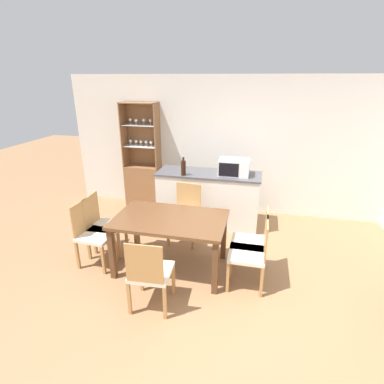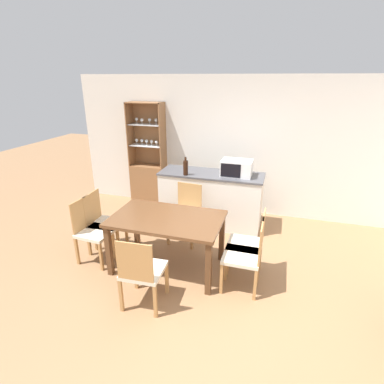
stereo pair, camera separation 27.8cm
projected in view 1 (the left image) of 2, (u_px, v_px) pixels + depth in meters
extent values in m
plane|color=#936B47|center=(220.00, 295.00, 3.67)|extent=(18.00, 18.00, 0.00)
cube|color=silver|center=(243.00, 147.00, 5.60)|extent=(6.80, 0.06, 2.55)
cube|color=silver|center=(208.00, 199.00, 5.34)|extent=(1.76, 0.60, 0.92)
cube|color=#4C4C51|center=(209.00, 174.00, 5.16)|extent=(1.79, 0.63, 0.03)
cube|color=brown|center=(144.00, 185.00, 6.15)|extent=(0.70, 0.33, 0.83)
cube|color=brown|center=(144.00, 134.00, 5.92)|extent=(0.70, 0.02, 1.23)
cube|color=brown|center=(124.00, 135.00, 5.85)|extent=(0.02, 0.33, 1.23)
cube|color=brown|center=(157.00, 136.00, 5.70)|extent=(0.02, 0.33, 1.23)
cube|color=brown|center=(139.00, 103.00, 5.56)|extent=(0.70, 0.33, 0.02)
cube|color=white|center=(141.00, 146.00, 5.85)|extent=(0.66, 0.28, 0.01)
cube|color=white|center=(140.00, 125.00, 5.70)|extent=(0.66, 0.28, 0.01)
cylinder|color=white|center=(131.00, 145.00, 5.90)|extent=(0.04, 0.04, 0.01)
cylinder|color=white|center=(131.00, 144.00, 5.89)|extent=(0.01, 0.01, 0.06)
sphere|color=white|center=(130.00, 141.00, 5.87)|extent=(0.06, 0.06, 0.06)
cylinder|color=white|center=(131.00, 124.00, 5.78)|extent=(0.04, 0.04, 0.01)
cylinder|color=white|center=(130.00, 122.00, 5.77)|extent=(0.01, 0.01, 0.06)
sphere|color=white|center=(130.00, 120.00, 5.75)|extent=(0.06, 0.06, 0.06)
cylinder|color=white|center=(136.00, 145.00, 5.88)|extent=(0.04, 0.04, 0.01)
cylinder|color=white|center=(136.00, 144.00, 5.87)|extent=(0.01, 0.01, 0.06)
sphere|color=white|center=(136.00, 141.00, 5.85)|extent=(0.06, 0.06, 0.06)
cylinder|color=white|center=(136.00, 125.00, 5.70)|extent=(0.04, 0.04, 0.01)
cylinder|color=white|center=(136.00, 123.00, 5.69)|extent=(0.01, 0.01, 0.06)
sphere|color=white|center=(136.00, 120.00, 5.67)|extent=(0.06, 0.06, 0.06)
cylinder|color=white|center=(141.00, 146.00, 5.84)|extent=(0.04, 0.04, 0.01)
cylinder|color=white|center=(141.00, 144.00, 5.83)|extent=(0.01, 0.01, 0.06)
sphere|color=white|center=(141.00, 142.00, 5.81)|extent=(0.06, 0.06, 0.06)
cylinder|color=white|center=(144.00, 124.00, 5.72)|extent=(0.04, 0.04, 0.01)
cylinder|color=white|center=(144.00, 123.00, 5.70)|extent=(0.01, 0.01, 0.06)
sphere|color=white|center=(144.00, 120.00, 5.69)|extent=(0.06, 0.06, 0.06)
cylinder|color=white|center=(146.00, 146.00, 5.81)|extent=(0.04, 0.04, 0.01)
cylinder|color=white|center=(146.00, 145.00, 5.80)|extent=(0.01, 0.01, 0.06)
sphere|color=white|center=(146.00, 142.00, 5.78)|extent=(0.06, 0.06, 0.06)
cylinder|color=white|center=(151.00, 125.00, 5.67)|extent=(0.04, 0.04, 0.01)
cylinder|color=white|center=(151.00, 123.00, 5.66)|extent=(0.01, 0.01, 0.06)
sphere|color=white|center=(150.00, 120.00, 5.64)|extent=(0.06, 0.06, 0.06)
cylinder|color=white|center=(151.00, 147.00, 5.76)|extent=(0.04, 0.04, 0.01)
cylinder|color=white|center=(151.00, 145.00, 5.75)|extent=(0.01, 0.01, 0.06)
sphere|color=white|center=(151.00, 142.00, 5.73)|extent=(0.06, 0.06, 0.06)
cube|color=brown|center=(170.00, 219.00, 3.95)|extent=(1.47, 0.91, 0.04)
cube|color=brown|center=(112.00, 254.00, 3.87)|extent=(0.07, 0.07, 0.72)
cube|color=brown|center=(215.00, 268.00, 3.58)|extent=(0.07, 0.07, 0.72)
cube|color=brown|center=(136.00, 226.00, 4.59)|extent=(0.07, 0.07, 0.72)
cube|color=brown|center=(224.00, 236.00, 4.30)|extent=(0.07, 0.07, 0.72)
cube|color=beige|center=(107.00, 227.00, 4.40)|extent=(0.46, 0.46, 0.05)
cube|color=#B7844C|center=(91.00, 210.00, 4.35)|extent=(0.03, 0.41, 0.45)
cube|color=#B7844C|center=(126.00, 235.00, 4.63)|extent=(0.04, 0.04, 0.42)
cube|color=#B7844C|center=(115.00, 249.00, 4.26)|extent=(0.04, 0.04, 0.42)
cube|color=#B7844C|center=(102.00, 233.00, 4.70)|extent=(0.04, 0.04, 0.42)
cube|color=#B7844C|center=(89.00, 246.00, 4.33)|extent=(0.04, 0.04, 0.42)
cube|color=beige|center=(151.00, 272.00, 3.38)|extent=(0.47, 0.47, 0.05)
cube|color=#B7844C|center=(144.00, 264.00, 3.09)|extent=(0.41, 0.04, 0.45)
cube|color=#B7844C|center=(141.00, 276.00, 3.68)|extent=(0.04, 0.04, 0.42)
cube|color=#B7844C|center=(173.00, 280.00, 3.61)|extent=(0.04, 0.04, 0.42)
cube|color=#B7844C|center=(129.00, 299.00, 3.31)|extent=(0.04, 0.04, 0.42)
cube|color=#B7844C|center=(165.00, 303.00, 3.24)|extent=(0.04, 0.04, 0.42)
cube|color=beige|center=(247.00, 254.00, 3.71)|extent=(0.45, 0.45, 0.05)
cube|color=#B7844C|center=(266.00, 239.00, 3.58)|extent=(0.02, 0.41, 0.45)
cube|color=#B7844C|center=(228.00, 277.00, 3.65)|extent=(0.04, 0.04, 0.42)
cube|color=#B7844C|center=(231.00, 259.00, 4.02)|extent=(0.04, 0.04, 0.42)
cube|color=#B7844C|center=(262.00, 282.00, 3.57)|extent=(0.04, 0.04, 0.42)
cube|color=#B7844C|center=(262.00, 263.00, 3.94)|extent=(0.04, 0.04, 0.42)
cube|color=beige|center=(97.00, 236.00, 4.15)|extent=(0.48, 0.48, 0.05)
cube|color=#B7844C|center=(81.00, 217.00, 4.12)|extent=(0.05, 0.41, 0.45)
cube|color=#B7844C|center=(119.00, 245.00, 4.36)|extent=(0.04, 0.04, 0.42)
cube|color=#B7844C|center=(103.00, 260.00, 4.00)|extent=(0.04, 0.04, 0.42)
cube|color=#B7844C|center=(95.00, 241.00, 4.47)|extent=(0.04, 0.04, 0.42)
cube|color=#B7844C|center=(78.00, 255.00, 4.11)|extent=(0.04, 0.04, 0.42)
cube|color=beige|center=(184.00, 216.00, 4.73)|extent=(0.48, 0.48, 0.05)
cube|color=#B7844C|center=(189.00, 197.00, 4.83)|extent=(0.41, 0.05, 0.45)
cube|color=#B7844C|center=(193.00, 237.00, 4.58)|extent=(0.04, 0.04, 0.42)
cube|color=#B7844C|center=(168.00, 233.00, 4.69)|extent=(0.04, 0.04, 0.42)
cube|color=#B7844C|center=(200.00, 225.00, 4.94)|extent=(0.04, 0.04, 0.42)
cube|color=#B7844C|center=(177.00, 222.00, 5.05)|extent=(0.04, 0.04, 0.42)
cube|color=beige|center=(248.00, 243.00, 3.96)|extent=(0.45, 0.45, 0.05)
cube|color=#B7844C|center=(266.00, 228.00, 3.82)|extent=(0.02, 0.41, 0.45)
cube|color=#B7844C|center=(230.00, 265.00, 3.90)|extent=(0.04, 0.04, 0.42)
cube|color=#B7844C|center=(233.00, 248.00, 4.27)|extent=(0.04, 0.04, 0.42)
cube|color=#B7844C|center=(262.00, 269.00, 3.82)|extent=(0.04, 0.04, 0.42)
cube|color=#B7844C|center=(262.00, 252.00, 4.18)|extent=(0.04, 0.04, 0.42)
cube|color=silver|center=(234.00, 167.00, 5.02)|extent=(0.51, 0.36, 0.26)
cube|color=black|center=(229.00, 170.00, 4.87)|extent=(0.32, 0.01, 0.22)
cylinder|color=black|center=(183.00, 168.00, 4.99)|extent=(0.08, 0.08, 0.25)
cylinder|color=black|center=(183.00, 159.00, 4.94)|extent=(0.03, 0.03, 0.06)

